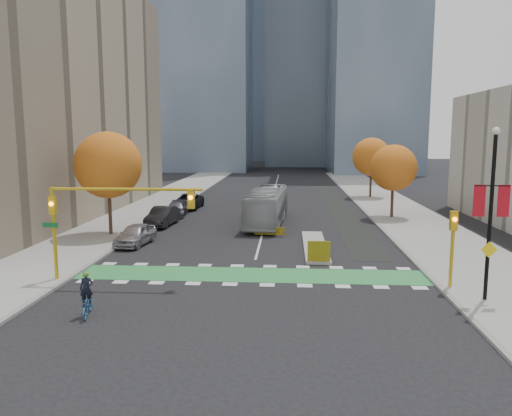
# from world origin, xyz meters

# --- Properties ---
(ground) EXTENTS (300.00, 300.00, 0.00)m
(ground) POSITION_xyz_m (0.00, 0.00, 0.00)
(ground) COLOR black
(ground) RESTS_ON ground
(sidewalk_west) EXTENTS (7.00, 120.00, 0.15)m
(sidewalk_west) POSITION_xyz_m (-13.50, 20.00, 0.07)
(sidewalk_west) COLOR gray
(sidewalk_west) RESTS_ON ground
(sidewalk_east) EXTENTS (7.00, 120.00, 0.15)m
(sidewalk_east) POSITION_xyz_m (13.50, 20.00, 0.07)
(sidewalk_east) COLOR gray
(sidewalk_east) RESTS_ON ground
(curb_west) EXTENTS (0.30, 120.00, 0.16)m
(curb_west) POSITION_xyz_m (-10.00, 20.00, 0.07)
(curb_west) COLOR gray
(curb_west) RESTS_ON ground
(curb_east) EXTENTS (0.30, 120.00, 0.16)m
(curb_east) POSITION_xyz_m (10.00, 20.00, 0.07)
(curb_east) COLOR gray
(curb_east) RESTS_ON ground
(bike_crossing) EXTENTS (20.00, 3.00, 0.01)m
(bike_crossing) POSITION_xyz_m (0.00, 1.50, 0.01)
(bike_crossing) COLOR #2D8A41
(bike_crossing) RESTS_ON ground
(centre_line) EXTENTS (0.15, 70.00, 0.01)m
(centre_line) POSITION_xyz_m (0.00, 40.00, 0.01)
(centre_line) COLOR silver
(centre_line) RESTS_ON ground
(bike_lane_paint) EXTENTS (2.50, 50.00, 0.01)m
(bike_lane_paint) POSITION_xyz_m (7.50, 30.00, 0.01)
(bike_lane_paint) COLOR black
(bike_lane_paint) RESTS_ON ground
(median_island) EXTENTS (1.60, 10.00, 0.16)m
(median_island) POSITION_xyz_m (4.00, 9.00, 0.08)
(median_island) COLOR gray
(median_island) RESTS_ON ground
(hazard_board) EXTENTS (1.40, 0.12, 1.30)m
(hazard_board) POSITION_xyz_m (4.00, 4.20, 0.80)
(hazard_board) COLOR yellow
(hazard_board) RESTS_ON median_island
(building_west) EXTENTS (16.00, 44.00, 25.00)m
(building_west) POSITION_xyz_m (-24.00, 22.00, 12.50)
(building_west) COLOR gray
(building_west) RESTS_ON ground
(tower_nw) EXTENTS (22.00, 22.00, 70.00)m
(tower_nw) POSITION_xyz_m (-18.00, 90.00, 35.00)
(tower_nw) COLOR #47566B
(tower_nw) RESTS_ON ground
(tower_ne) EXTENTS (18.00, 24.00, 60.00)m
(tower_ne) POSITION_xyz_m (20.00, 85.00, 30.00)
(tower_ne) COLOR #47566B
(tower_ne) RESTS_ON ground
(tower_far) EXTENTS (26.00, 26.00, 80.00)m
(tower_far) POSITION_xyz_m (-4.00, 140.00, 40.00)
(tower_far) COLOR #47566B
(tower_far) RESTS_ON ground
(tree_west) EXTENTS (5.20, 5.20, 8.22)m
(tree_west) POSITION_xyz_m (-12.00, 12.00, 5.62)
(tree_west) COLOR #332114
(tree_west) RESTS_ON ground
(tree_east_near) EXTENTS (4.40, 4.40, 7.08)m
(tree_east_near) POSITION_xyz_m (12.00, 22.00, 4.86)
(tree_east_near) COLOR #332114
(tree_east_near) RESTS_ON ground
(tree_east_far) EXTENTS (4.80, 4.80, 7.65)m
(tree_east_far) POSITION_xyz_m (12.50, 38.00, 5.24)
(tree_east_far) COLOR #332114
(tree_east_far) RESTS_ON ground
(traffic_signal_west) EXTENTS (8.53, 0.56, 5.20)m
(traffic_signal_west) POSITION_xyz_m (-7.93, -0.51, 4.03)
(traffic_signal_west) COLOR #BF9914
(traffic_signal_west) RESTS_ON ground
(traffic_signal_east) EXTENTS (0.35, 0.43, 4.10)m
(traffic_signal_east) POSITION_xyz_m (10.50, -0.51, 2.73)
(traffic_signal_east) COLOR #BF9914
(traffic_signal_east) RESTS_ON ground
(banner_lamppost) EXTENTS (1.65, 0.36, 8.28)m
(banner_lamppost) POSITION_xyz_m (11.50, -2.50, 4.61)
(banner_lamppost) COLOR black
(banner_lamppost) RESTS_ON ground
(cyclist) EXTENTS (0.97, 1.85, 2.03)m
(cyclist) POSITION_xyz_m (-6.72, -5.53, 0.68)
(cyclist) COLOR #1C5283
(cyclist) RESTS_ON ground
(bus) EXTENTS (3.61, 11.92, 3.27)m
(bus) POSITION_xyz_m (0.18, 18.11, 1.64)
(bus) COLOR #979C9E
(bus) RESTS_ON ground
(parked_car_a) EXTENTS (2.37, 4.74, 1.55)m
(parked_car_a) POSITION_xyz_m (-9.00, 8.78, 0.78)
(parked_car_a) COLOR #A9A8AE
(parked_car_a) RESTS_ON ground
(parked_car_b) EXTENTS (2.17, 5.21, 1.68)m
(parked_car_b) POSITION_xyz_m (-9.00, 16.61, 0.84)
(parked_car_b) COLOR black
(parked_car_b) RESTS_ON ground
(parked_car_c) EXTENTS (2.29, 4.88, 1.38)m
(parked_car_c) POSITION_xyz_m (-9.00, 22.08, 0.69)
(parked_car_c) COLOR #4C4C51
(parked_car_c) RESTS_ON ground
(parked_car_d) EXTENTS (2.86, 5.88, 1.61)m
(parked_car_d) POSITION_xyz_m (-8.89, 27.08, 0.81)
(parked_car_d) COLOR black
(parked_car_d) RESTS_ON ground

